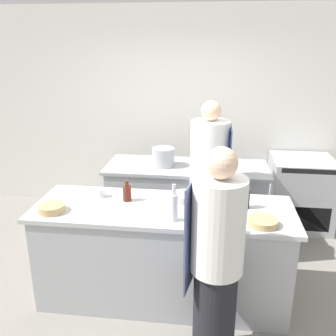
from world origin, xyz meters
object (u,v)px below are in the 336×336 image
(bottle_olive_oil, at_px, (245,199))
(chef_at_prep_near, at_px, (216,261))
(oven_range, at_px, (300,192))
(bowl_prep_small, at_px, (184,197))
(stockpot, at_px, (163,157))
(bottle_vinegar, at_px, (127,193))
(cup, at_px, (101,193))
(bottle_wine, at_px, (174,206))
(chef_at_stove, at_px, (209,185))
(bowl_ceramic_blue, at_px, (51,208))
(bowl_mixing_large, at_px, (263,222))

(bottle_olive_oil, bearing_deg, chef_at_prep_near, -107.93)
(oven_range, xyz_separation_m, chef_at_prep_near, (-1.09, -2.37, 0.39))
(bowl_prep_small, height_order, stockpot, stockpot)
(bottle_vinegar, xyz_separation_m, cup, (-0.27, 0.06, -0.04))
(bottle_olive_oil, xyz_separation_m, stockpot, (-0.88, 1.07, 0.02))
(bottle_olive_oil, distance_m, stockpot, 1.38)
(bottle_vinegar, height_order, bottle_wine, bottle_wine)
(oven_range, bearing_deg, bowl_prep_small, -132.84)
(bowl_prep_small, bearing_deg, oven_range, 47.16)
(chef_at_prep_near, xyz_separation_m, stockpot, (-0.63, 1.82, 0.20))
(chef_at_stove, relative_size, bowl_prep_small, 7.31)
(bottle_vinegar, distance_m, stockpot, 1.06)
(bottle_wine, bearing_deg, bowl_ceramic_blue, 178.15)
(chef_at_prep_near, height_order, chef_at_stove, chef_at_stove)
(bowl_mixing_large, distance_m, stockpot, 1.71)
(bottle_vinegar, distance_m, cup, 0.28)
(chef_at_stove, distance_m, bowl_prep_small, 0.57)
(bowl_ceramic_blue, bearing_deg, stockpot, 59.82)
(chef_at_stove, relative_size, bowl_mixing_large, 7.28)
(bottle_wine, bearing_deg, bottle_olive_oil, 28.49)
(chef_at_prep_near, xyz_separation_m, bowl_mixing_large, (0.36, 0.44, 0.12))
(chef_at_prep_near, height_order, bottle_olive_oil, chef_at_prep_near)
(bowl_mixing_large, bearing_deg, bottle_olive_oil, 111.32)
(bowl_prep_small, distance_m, cup, 0.79)
(oven_range, distance_m, bottle_vinegar, 2.56)
(chef_at_stove, bearing_deg, bottle_wine, -15.73)
(oven_range, bearing_deg, bottle_vinegar, -140.18)
(bowl_ceramic_blue, distance_m, cup, 0.49)
(cup, bearing_deg, bottle_wine, -28.56)
(cup, bearing_deg, bowl_mixing_large, -15.04)
(bottle_olive_oil, xyz_separation_m, bowl_mixing_large, (0.12, -0.31, -0.06))
(bowl_ceramic_blue, xyz_separation_m, cup, (0.33, 0.37, 0.01))
(bottle_vinegar, distance_m, bowl_mixing_large, 1.24)
(bowl_prep_small, distance_m, bowl_ceramic_blue, 1.19)
(oven_range, distance_m, stockpot, 1.91)
(cup, bearing_deg, bottle_olive_oil, -3.51)
(bowl_prep_small, height_order, cup, cup)
(bottle_wine, height_order, bowl_prep_small, bottle_wine)
(oven_range, relative_size, cup, 10.29)
(bottle_vinegar, bearing_deg, bowl_prep_small, 9.80)
(chef_at_prep_near, bearing_deg, cup, 63.01)
(bottle_vinegar, distance_m, bowl_ceramic_blue, 0.68)
(oven_range, xyz_separation_m, bottle_wine, (-1.45, -1.95, 0.60))
(bottle_vinegar, bearing_deg, chef_at_prep_near, -43.08)
(bowl_prep_small, relative_size, cup, 2.74)
(chef_at_stove, relative_size, bottle_vinegar, 8.97)
(chef_at_prep_near, relative_size, bottle_wine, 5.30)
(stockpot, bearing_deg, chef_at_prep_near, -70.77)
(bowl_mixing_large, distance_m, bowl_prep_small, 0.80)
(oven_range, relative_size, bowl_mixing_large, 3.73)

